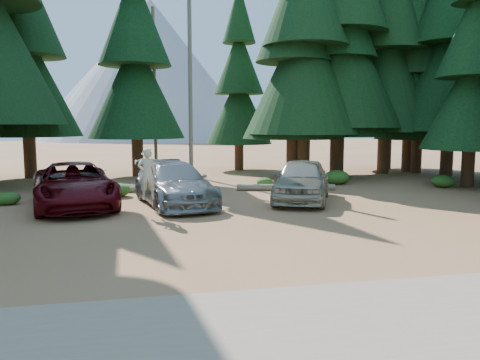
{
  "coord_description": "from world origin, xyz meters",
  "views": [
    {
      "loc": [
        -1.96,
        -13.02,
        3.11
      ],
      "look_at": [
        1.19,
        2.15,
        1.25
      ],
      "focal_mm": 35.0,
      "sensor_mm": 36.0,
      "label": 1
    }
  ],
  "objects": [
    {
      "name": "log_right",
      "position": [
        4.58,
        7.89,
        0.15
      ],
      "size": [
        4.6,
        1.13,
        0.3
      ],
      "primitive_type": "cylinder",
      "rotation": [
        0.0,
        1.57,
        -0.18
      ],
      "color": "#6F6858",
      "rests_on": "ground"
    },
    {
      "name": "shrub_center_left",
      "position": [
        -3.07,
        7.49,
        0.29
      ],
      "size": [
        1.07,
        1.07,
        0.59
      ],
      "primitive_type": "ellipsoid",
      "color": "#235E1C",
      "rests_on": "ground"
    },
    {
      "name": "red_pickup",
      "position": [
        -4.52,
        5.17,
        0.84
      ],
      "size": [
        3.94,
        6.49,
        1.68
      ],
      "primitive_type": "imported",
      "rotation": [
        0.0,
        0.0,
        0.2
      ],
      "color": "#53070E",
      "rests_on": "ground"
    },
    {
      "name": "shrub_right",
      "position": [
        3.97,
        9.5,
        0.22
      ],
      "size": [
        0.81,
        0.81,
        0.45
      ],
      "primitive_type": "ellipsoid",
      "color": "#235E1C",
      "rests_on": "ground"
    },
    {
      "name": "log_mid",
      "position": [
        -2.21,
        9.14,
        0.14
      ],
      "size": [
        2.86,
        2.27,
        0.28
      ],
      "primitive_type": "cylinder",
      "rotation": [
        0.0,
        1.57,
        -0.65
      ],
      "color": "#6F6858",
      "rests_on": "ground"
    },
    {
      "name": "silver_minivan_center",
      "position": [
        -0.83,
        5.0,
        0.82
      ],
      "size": [
        3.37,
        5.99,
        1.64
      ],
      "primitive_type": "imported",
      "rotation": [
        0.0,
        0.0,
        0.2
      ],
      "color": "gray",
      "rests_on": "ground"
    },
    {
      "name": "snag_front",
      "position": [
        0.8,
        14.5,
        6.0
      ],
      "size": [
        0.24,
        0.24,
        12.0
      ],
      "primitive_type": "cylinder",
      "color": "#6F6858",
      "rests_on": "ground"
    },
    {
      "name": "shrub_left",
      "position": [
        -1.3,
        6.97,
        0.27
      ],
      "size": [
        0.99,
        0.99,
        0.54
      ],
      "primitive_type": "ellipsoid",
      "color": "#235E1C",
      "rests_on": "ground"
    },
    {
      "name": "frisbee_player",
      "position": [
        -1.85,
        2.85,
        1.46
      ],
      "size": [
        0.63,
        0.44,
        1.72
      ],
      "rotation": [
        0.0,
        0.0,
        3.14
      ],
      "color": "beige",
      "rests_on": "ground"
    },
    {
      "name": "silver_minivan_right",
      "position": [
        4.28,
        4.79,
        0.87
      ],
      "size": [
        3.94,
        5.48,
        1.73
      ],
      "primitive_type": "imported",
      "rotation": [
        0.0,
        0.0,
        -0.42
      ],
      "color": "#AFAA9B",
      "rests_on": "ground"
    },
    {
      "name": "ground",
      "position": [
        0.0,
        0.0,
        0.0
      ],
      "size": [
        160.0,
        160.0,
        0.0
      ],
      "primitive_type": "plane",
      "color": "#96673F",
      "rests_on": "ground"
    },
    {
      "name": "shrub_center_right",
      "position": [
        -1.91,
        7.02,
        0.23
      ],
      "size": [
        0.85,
        0.85,
        0.47
      ],
      "primitive_type": "ellipsoid",
      "color": "#235E1C",
      "rests_on": "ground"
    },
    {
      "name": "gravel_strip",
      "position": [
        0.0,
        -6.5,
        0.01
      ],
      "size": [
        26.0,
        3.5,
        0.01
      ],
      "primitive_type": "cube",
      "color": "gray",
      "rests_on": "ground"
    },
    {
      "name": "shrub_far_right",
      "position": [
        7.89,
        9.61,
        0.36
      ],
      "size": [
        1.32,
        1.32,
        0.73
      ],
      "primitive_type": "ellipsoid",
      "color": "#235E1C",
      "rests_on": "ground"
    },
    {
      "name": "log_left",
      "position": [
        -4.1,
        8.77,
        0.14
      ],
      "size": [
        3.84,
        0.43,
        0.27
      ],
      "primitive_type": "cylinder",
      "rotation": [
        0.0,
        1.57,
        -0.04
      ],
      "color": "#6F6858",
      "rests_on": "ground"
    },
    {
      "name": "snag_back",
      "position": [
        -1.2,
        16.0,
        5.0
      ],
      "size": [
        0.2,
        0.2,
        10.0
      ],
      "primitive_type": "cylinder",
      "color": "#6F6858",
      "rests_on": "ground"
    },
    {
      "name": "shrub_edge_east",
      "position": [
        12.51,
        7.37,
        0.31
      ],
      "size": [
        1.13,
        1.13,
        0.62
      ],
      "primitive_type": "ellipsoid",
      "color": "#235E1C",
      "rests_on": "ground"
    },
    {
      "name": "forest_belt_north",
      "position": [
        0.0,
        15.0,
        0.0
      ],
      "size": [
        36.0,
        7.0,
        22.0
      ],
      "primitive_type": null,
      "color": "black",
      "rests_on": "ground"
    },
    {
      "name": "mountain_peak",
      "position": [
        -2.59,
        88.23,
        12.71
      ],
      "size": [
        48.0,
        50.0,
        28.0
      ],
      "color": "#9A9DA3",
      "rests_on": "ground"
    },
    {
      "name": "shrub_far_left",
      "position": [
        -7.13,
        6.33,
        0.24
      ],
      "size": [
        0.88,
        0.88,
        0.49
      ],
      "primitive_type": "ellipsoid",
      "color": "#235E1C",
      "rests_on": "ground"
    }
  ]
}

